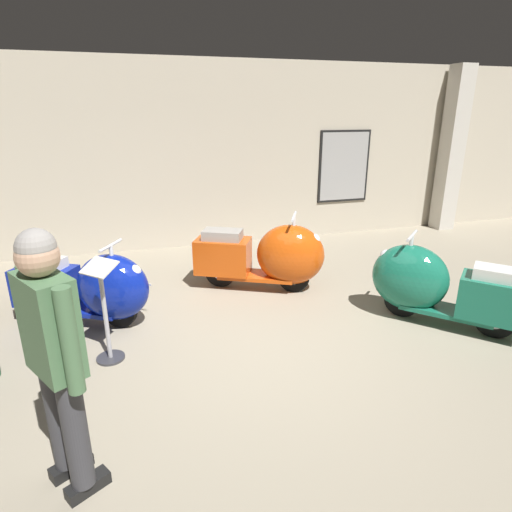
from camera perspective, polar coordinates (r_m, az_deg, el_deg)
The scene contains 7 objects.
ground_plane at distance 4.63m, azimuth 1.28°, elevation -12.22°, with size 60.00×60.00×0.00m, color gray.
showroom_back_wall at distance 7.84m, azimuth -6.30°, elevation 13.14°, with size 18.00×0.63×3.22m.
scooter_0 at distance 5.26m, azimuth -21.06°, elevation -3.99°, with size 1.67×1.21×1.01m.
scooter_1 at distance 5.84m, azimuth 1.80°, elevation -0.01°, with size 1.81×1.25×1.09m.
scooter_2 at distance 5.36m, azimuth 22.70°, elevation -3.59°, with size 1.51×1.58×1.04m.
visitor_0 at distance 2.89m, azimuth -25.40°, elevation -11.22°, with size 0.43×0.53×1.79m.
info_stanchion at distance 4.48m, azimuth -19.43°, elevation -8.12°, with size 0.38×0.39×1.05m.
Camera 1 is at (-1.23, -3.76, 2.40)m, focal length 29.90 mm.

